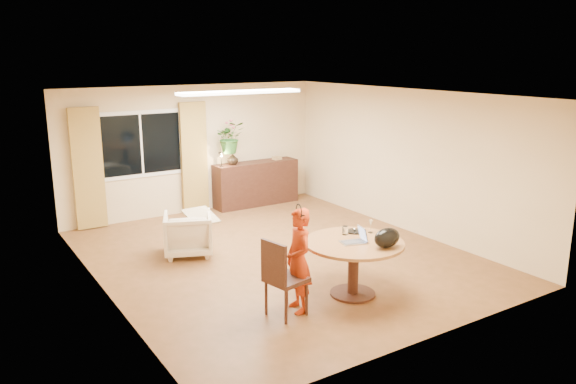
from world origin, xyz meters
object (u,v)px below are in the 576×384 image
object	(u,v)px
dining_chair	(286,277)
armchair	(188,234)
child	(299,260)
sideboard	(256,183)
dining_table	(354,253)

from	to	relation	value
dining_chair	armchair	size ratio (longest dim) A/B	1.31
armchair	child	bearing A→B (deg)	120.24
dining_chair	sideboard	distance (m)	5.38
dining_chair	sideboard	size ratio (longest dim) A/B	0.54
dining_chair	child	world-z (taller)	child
child	armchair	world-z (taller)	child
dining_table	child	size ratio (longest dim) A/B	0.99
dining_table	child	world-z (taller)	child
dining_table	child	bearing A→B (deg)	179.59
armchair	sideboard	size ratio (longest dim) A/B	0.41
dining_chair	armchair	xyz separation A→B (m)	(-0.16, 2.72, -0.16)
child	armchair	xyz separation A→B (m)	(-0.36, 2.69, -0.32)
dining_chair	child	xyz separation A→B (m)	(0.20, 0.03, 0.17)
dining_chair	sideboard	xyz separation A→B (m)	(2.32, 4.86, -0.03)
dining_chair	dining_table	bearing A→B (deg)	-10.14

